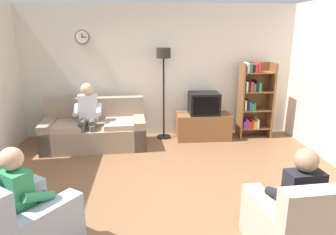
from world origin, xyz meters
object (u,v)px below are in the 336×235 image
at_px(tv_stand, 203,126).
at_px(armchair_near_window, 21,227).
at_px(couch, 95,131).
at_px(person_in_left_armchair, 25,194).
at_px(floor_lamp, 164,68).
at_px(tv, 204,103).
at_px(bookshelf, 253,99).
at_px(armchair_near_bookshelf, 298,229).
at_px(person_in_right_armchair, 296,195).
at_px(person_on_couch, 88,113).

bearing_deg(tv_stand, armchair_near_window, -126.73).
distance_m(couch, person_in_left_armchair, 2.90).
bearing_deg(floor_lamp, tv, -8.66).
xyz_separation_m(bookshelf, person_in_left_armchair, (-3.43, -3.26, -0.21)).
bearing_deg(armchair_near_bookshelf, person_in_right_armchair, 94.45).
bearing_deg(tv_stand, armchair_near_bookshelf, -85.55).
xyz_separation_m(couch, person_in_right_armchair, (2.42, -3.10, 0.29)).
bearing_deg(armchair_near_bookshelf, tv_stand, 94.45).
distance_m(bookshelf, person_in_left_armchair, 4.74).
height_order(couch, person_on_couch, person_on_couch).
distance_m(tv, bookshelf, 1.06).
relative_size(tv, armchair_near_window, 0.51).
bearing_deg(person_in_right_armchair, armchair_near_window, 176.87).
height_order(bookshelf, armchair_near_bookshelf, bookshelf).
distance_m(tv, person_in_right_armchair, 3.40).
distance_m(bookshelf, armchair_near_window, 4.85).
relative_size(couch, bookshelf, 1.25).
relative_size(couch, armchair_near_window, 1.65).
bearing_deg(couch, armchair_near_window, -95.30).
relative_size(floor_lamp, person_in_left_armchair, 1.65).
height_order(floor_lamp, armchair_near_bookshelf, floor_lamp).
relative_size(floor_lamp, armchair_near_window, 1.56).
xyz_separation_m(tv_stand, bookshelf, (1.05, 0.07, 0.55)).
bearing_deg(armchair_near_window, person_in_left_armchair, 53.26).
bearing_deg(bookshelf, armchair_near_window, -136.33).
bearing_deg(person_in_left_armchair, person_on_couch, 87.42).
xyz_separation_m(tv_stand, tv, (0.00, -0.02, 0.49)).
distance_m(bookshelf, armchair_near_bookshelf, 3.69).
bearing_deg(tv, armchair_near_bookshelf, -85.52).
height_order(tv, armchair_near_window, tv).
bearing_deg(armchair_near_bookshelf, armchair_near_window, 175.00).
bearing_deg(bookshelf, armchair_near_bookshelf, -102.35).
relative_size(floor_lamp, armchair_near_bookshelf, 1.97).
distance_m(tv, person_in_left_armchair, 3.96).
xyz_separation_m(tv_stand, person_on_couch, (-2.26, -0.42, 0.43)).
distance_m(tv, armchair_near_window, 4.08).
distance_m(person_on_couch, person_in_left_armchair, 2.77).
height_order(bookshelf, floor_lamp, floor_lamp).
relative_size(couch, person_in_left_armchair, 1.74).
xyz_separation_m(couch, tv_stand, (2.16, 0.31, -0.05)).
bearing_deg(person_in_left_armchair, person_in_right_armchair, -4.73).
bearing_deg(person_on_couch, armchair_near_bookshelf, -50.61).
bearing_deg(tv, tv_stand, 90.00).
distance_m(person_in_left_armchair, person_in_right_armchair, 2.65).
height_order(couch, armchair_near_bookshelf, same).
relative_size(armchair_near_bookshelf, person_in_right_armchair, 0.84).
bearing_deg(armchair_near_window, person_on_couch, 86.41).
relative_size(tv, person_in_left_armchair, 0.54).
height_order(bookshelf, person_in_right_armchair, bookshelf).
distance_m(couch, bookshelf, 3.27).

